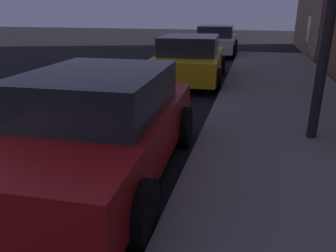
# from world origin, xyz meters

# --- Properties ---
(car_red) EXTENTS (2.28, 4.11, 1.43)m
(car_red) POSITION_xyz_m (2.85, 4.27, 0.72)
(car_red) COLOR maroon
(car_red) RESTS_ON ground
(car_yellow_cab) EXTENTS (2.30, 4.41, 1.43)m
(car_yellow_cab) POSITION_xyz_m (2.85, 10.71, 0.71)
(car_yellow_cab) COLOR gold
(car_yellow_cab) RESTS_ON ground
(car_white) EXTENTS (2.23, 4.48, 1.43)m
(car_white) POSITION_xyz_m (2.85, 17.59, 0.71)
(car_white) COLOR silver
(car_white) RESTS_ON ground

